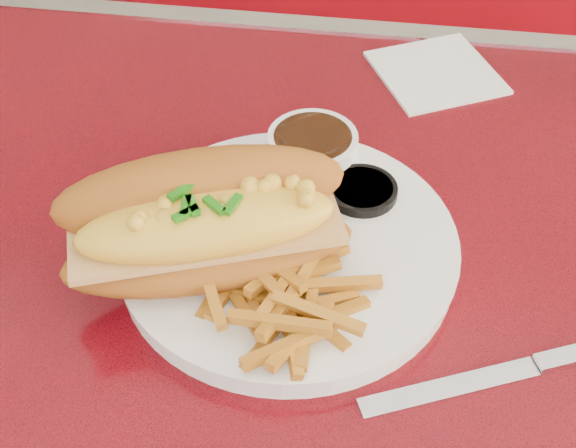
# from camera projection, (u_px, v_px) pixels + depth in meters

# --- Properties ---
(diner_table) EXTENTS (1.23, 0.83, 0.77)m
(diner_table) POSITION_uv_depth(u_px,v_px,m) (271.00, 391.00, 0.77)
(diner_table) COLOR #B90B1A
(diner_table) RESTS_ON ground
(booth_bench_far) EXTENTS (1.20, 0.51, 0.90)m
(booth_bench_far) POSITION_uv_depth(u_px,v_px,m) (339.00, 133.00, 1.57)
(booth_bench_far) COLOR maroon
(booth_bench_far) RESTS_ON ground
(dinner_plate) EXTENTS (0.31, 0.31, 0.02)m
(dinner_plate) POSITION_uv_depth(u_px,v_px,m) (288.00, 248.00, 0.67)
(dinner_plate) COLOR white
(dinner_plate) RESTS_ON diner_table
(mac_hoagie) EXTENTS (0.25, 0.18, 0.10)m
(mac_hoagie) POSITION_uv_depth(u_px,v_px,m) (205.00, 222.00, 0.62)
(mac_hoagie) COLOR #AC5F1B
(mac_hoagie) RESTS_ON dinner_plate
(fries_pile) EXTENTS (0.13, 0.13, 0.03)m
(fries_pile) POSITION_uv_depth(u_px,v_px,m) (272.00, 293.00, 0.60)
(fries_pile) COLOR orange
(fries_pile) RESTS_ON dinner_plate
(fork) EXTENTS (0.02, 0.14, 0.00)m
(fork) POSITION_uv_depth(u_px,v_px,m) (332.00, 283.00, 0.63)
(fork) COLOR silver
(fork) RESTS_ON dinner_plate
(gravy_ramekin) EXTENTS (0.10, 0.10, 0.05)m
(gravy_ramekin) POSITION_uv_depth(u_px,v_px,m) (312.00, 154.00, 0.73)
(gravy_ramekin) COLOR white
(gravy_ramekin) RESTS_ON diner_table
(sauce_cup_right) EXTENTS (0.07, 0.07, 0.03)m
(sauce_cup_right) POSITION_uv_depth(u_px,v_px,m) (361.00, 198.00, 0.70)
(sauce_cup_right) COLOR black
(sauce_cup_right) RESTS_ON diner_table
(knife) EXTENTS (0.21, 0.10, 0.01)m
(knife) POSITION_uv_depth(u_px,v_px,m) (523.00, 369.00, 0.59)
(knife) COLOR silver
(knife) RESTS_ON diner_table
(paper_napkin) EXTENTS (0.16, 0.16, 0.00)m
(paper_napkin) POSITION_uv_depth(u_px,v_px,m) (436.00, 72.00, 0.87)
(paper_napkin) COLOR white
(paper_napkin) RESTS_ON diner_table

